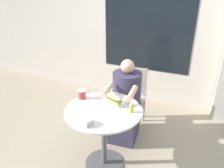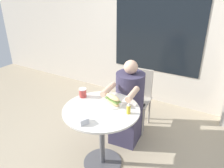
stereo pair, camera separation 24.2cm
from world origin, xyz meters
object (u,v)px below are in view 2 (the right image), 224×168
at_px(cafe_table, 102,124).
at_px(seated_diner, 128,107).
at_px(diner_chair, 138,93).
at_px(drink_cup, 83,93).
at_px(condiment_bottle, 129,108).
at_px(sandwich_on_plate, 113,101).

distance_m(cafe_table, seated_diner, 0.62).
distance_m(diner_chair, seated_diner, 0.35).
bearing_deg(drink_cup, condiment_bottle, -5.21).
bearing_deg(seated_diner, condiment_bottle, 109.84).
distance_m(cafe_table, condiment_bottle, 0.39).
relative_size(seated_diner, condiment_bottle, 9.23).
relative_size(sandwich_on_plate, drink_cup, 2.04).
bearing_deg(sandwich_on_plate, seated_diner, 94.00).
xyz_separation_m(sandwich_on_plate, drink_cup, (-0.40, -0.01, 0.00)).
distance_m(cafe_table, sandwich_on_plate, 0.29).
distance_m(seated_diner, drink_cup, 0.70).
height_order(seated_diner, sandwich_on_plate, seated_diner).
relative_size(cafe_table, diner_chair, 0.95).
distance_m(drink_cup, condiment_bottle, 0.63).
xyz_separation_m(diner_chair, sandwich_on_plate, (0.05, -0.83, 0.29)).
bearing_deg(condiment_bottle, sandwich_on_plate, 162.47).
xyz_separation_m(seated_diner, condiment_bottle, (0.26, -0.55, 0.34)).
height_order(cafe_table, diner_chair, diner_chair).
relative_size(seated_diner, drink_cup, 10.44).
bearing_deg(cafe_table, drink_cup, 160.04).
bearing_deg(condiment_bottle, drink_cup, 174.79).
bearing_deg(condiment_bottle, cafe_table, -167.55).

